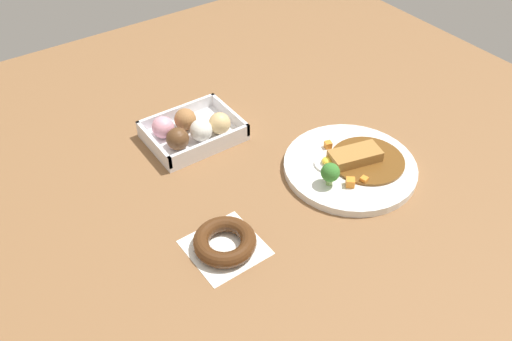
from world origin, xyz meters
name	(u,v)px	position (x,y,z in m)	size (l,w,h in m)	color
ground_plane	(277,159)	(0.00, 0.00, 0.00)	(1.60, 1.60, 0.00)	brown
curry_plate	(351,166)	(0.11, -0.12, 0.01)	(0.29, 0.29, 0.07)	white
donut_box	(191,130)	(-0.12, 0.17, 0.03)	(0.21, 0.16, 0.06)	white
chocolate_ring_donut	(225,242)	(-0.24, -0.15, 0.02)	(0.14, 0.14, 0.03)	white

